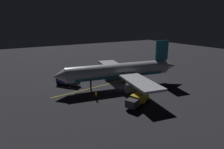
{
  "coord_description": "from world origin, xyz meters",
  "views": [
    {
      "loc": [
        -37.71,
        24.85,
        15.92
      ],
      "look_at": [
        0.0,
        2.0,
        3.5
      ],
      "focal_mm": 30.53,
      "sensor_mm": 36.0,
      "label": 1
    }
  ],
  "objects_px": {
    "traffic_cone_near_left": "(70,87)",
    "baggage_truck": "(67,81)",
    "airliner": "(121,71)",
    "traffic_cone_near_right": "(92,92)",
    "traffic_cone_under_wing": "(79,86)",
    "catering_truck": "(138,100)",
    "ground_crew_worker": "(96,96)"
  },
  "relations": [
    {
      "from": "airliner",
      "to": "traffic_cone_near_left",
      "type": "bearing_deg",
      "value": 63.94
    },
    {
      "from": "traffic_cone_under_wing",
      "to": "traffic_cone_near_left",
      "type": "bearing_deg",
      "value": 85.55
    },
    {
      "from": "catering_truck",
      "to": "baggage_truck",
      "type": "bearing_deg",
      "value": 22.02
    },
    {
      "from": "baggage_truck",
      "to": "catering_truck",
      "type": "relative_size",
      "value": 1.05
    },
    {
      "from": "ground_crew_worker",
      "to": "baggage_truck",
      "type": "bearing_deg",
      "value": 9.34
    },
    {
      "from": "baggage_truck",
      "to": "traffic_cone_under_wing",
      "type": "distance_m",
      "value": 3.51
    },
    {
      "from": "traffic_cone_under_wing",
      "to": "airliner",
      "type": "bearing_deg",
      "value": -121.05
    },
    {
      "from": "airliner",
      "to": "baggage_truck",
      "type": "height_order",
      "value": "airliner"
    },
    {
      "from": "ground_crew_worker",
      "to": "traffic_cone_under_wing",
      "type": "bearing_deg",
      "value": -0.68
    },
    {
      "from": "traffic_cone_near_left",
      "to": "traffic_cone_near_right",
      "type": "relative_size",
      "value": 1.0
    },
    {
      "from": "traffic_cone_near_left",
      "to": "baggage_truck",
      "type": "bearing_deg",
      "value": -7.57
    },
    {
      "from": "airliner",
      "to": "baggage_truck",
      "type": "bearing_deg",
      "value": 54.19
    },
    {
      "from": "ground_crew_worker",
      "to": "traffic_cone_near_right",
      "type": "height_order",
      "value": "ground_crew_worker"
    },
    {
      "from": "catering_truck",
      "to": "traffic_cone_near_left",
      "type": "relative_size",
      "value": 10.74
    },
    {
      "from": "traffic_cone_near_left",
      "to": "traffic_cone_under_wing",
      "type": "xyz_separation_m",
      "value": [
        -0.19,
        -2.47,
        0.0
      ]
    },
    {
      "from": "baggage_truck",
      "to": "traffic_cone_near_right",
      "type": "distance_m",
      "value": 8.64
    },
    {
      "from": "traffic_cone_under_wing",
      "to": "traffic_cone_near_right",
      "type": "bearing_deg",
      "value": -170.6
    },
    {
      "from": "baggage_truck",
      "to": "ground_crew_worker",
      "type": "xyz_separation_m",
      "value": [
        -12.35,
        -2.03,
        -0.27
      ]
    },
    {
      "from": "catering_truck",
      "to": "traffic_cone_near_right",
      "type": "xyz_separation_m",
      "value": [
        11.03,
        4.66,
        -0.92
      ]
    },
    {
      "from": "traffic_cone_near_left",
      "to": "ground_crew_worker",
      "type": "bearing_deg",
      "value": -166.64
    },
    {
      "from": "airliner",
      "to": "traffic_cone_near_right",
      "type": "relative_size",
      "value": 58.88
    },
    {
      "from": "ground_crew_worker",
      "to": "traffic_cone_under_wing",
      "type": "distance_m",
      "value": 9.74
    },
    {
      "from": "baggage_truck",
      "to": "traffic_cone_near_left",
      "type": "distance_m",
      "value": 2.62
    },
    {
      "from": "baggage_truck",
      "to": "catering_truck",
      "type": "height_order",
      "value": "catering_truck"
    },
    {
      "from": "airliner",
      "to": "traffic_cone_near_right",
      "type": "height_order",
      "value": "airliner"
    },
    {
      "from": "ground_crew_worker",
      "to": "traffic_cone_under_wing",
      "type": "xyz_separation_m",
      "value": [
        9.72,
        -0.12,
        -0.64
      ]
    },
    {
      "from": "baggage_truck",
      "to": "traffic_cone_near_left",
      "type": "bearing_deg",
      "value": 172.43
    },
    {
      "from": "catering_truck",
      "to": "ground_crew_worker",
      "type": "distance_m",
      "value": 8.79
    },
    {
      "from": "catering_truck",
      "to": "ground_crew_worker",
      "type": "relative_size",
      "value": 3.4
    },
    {
      "from": "airliner",
      "to": "traffic_cone_under_wing",
      "type": "xyz_separation_m",
      "value": [
        5.41,
        8.99,
        -3.76
      ]
    },
    {
      "from": "baggage_truck",
      "to": "traffic_cone_under_wing",
      "type": "relative_size",
      "value": 11.25
    },
    {
      "from": "baggage_truck",
      "to": "catering_truck",
      "type": "distance_m",
      "value": 20.56
    }
  ]
}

